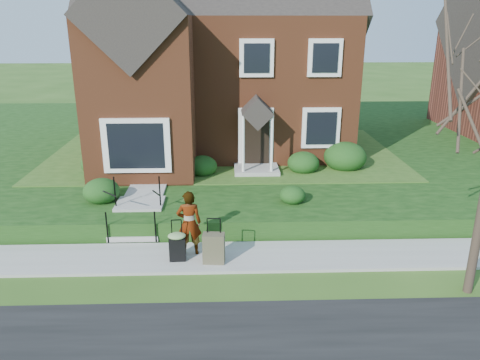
{
  "coord_description": "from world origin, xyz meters",
  "views": [
    {
      "loc": [
        0.06,
        -10.8,
        5.82
      ],
      "look_at": [
        0.49,
        2.0,
        1.46
      ],
      "focal_mm": 35.0,
      "sensor_mm": 36.0,
      "label": 1
    }
  ],
  "objects_px": {
    "woman": "(189,223)",
    "suitcase_black": "(177,245)",
    "front_steps": "(138,215)",
    "suitcase_olive": "(214,248)"
  },
  "relations": [
    {
      "from": "woman",
      "to": "suitcase_black",
      "type": "distance_m",
      "value": 0.63
    },
    {
      "from": "suitcase_olive",
      "to": "suitcase_black",
      "type": "bearing_deg",
      "value": 176.34
    },
    {
      "from": "woman",
      "to": "suitcase_black",
      "type": "relative_size",
      "value": 1.58
    },
    {
      "from": "suitcase_black",
      "to": "front_steps",
      "type": "bearing_deg",
      "value": 120.67
    },
    {
      "from": "front_steps",
      "to": "suitcase_black",
      "type": "height_order",
      "value": "front_steps"
    },
    {
      "from": "woman",
      "to": "suitcase_olive",
      "type": "distance_m",
      "value": 0.93
    },
    {
      "from": "woman",
      "to": "front_steps",
      "type": "bearing_deg",
      "value": -50.74
    },
    {
      "from": "front_steps",
      "to": "suitcase_olive",
      "type": "height_order",
      "value": "front_steps"
    },
    {
      "from": "front_steps",
      "to": "suitcase_black",
      "type": "bearing_deg",
      "value": -56.66
    },
    {
      "from": "suitcase_black",
      "to": "suitcase_olive",
      "type": "bearing_deg",
      "value": -11.53
    }
  ]
}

